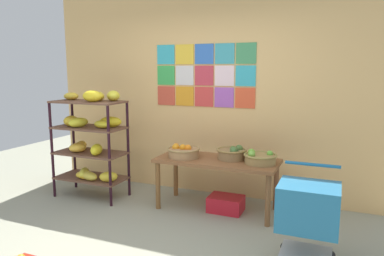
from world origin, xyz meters
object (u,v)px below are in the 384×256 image
object	(u,v)px
fruit_basket_back_right	(232,153)
display_table	(217,165)
produce_crate_under_table	(226,204)
shopping_cart	(308,210)
banana_shelf_unit	(91,137)
fruit_basket_back_left	(183,152)
fruit_basket_centre	(260,158)

from	to	relation	value
fruit_basket_back_right	display_table	bearing A→B (deg)	-156.25
fruit_basket_back_right	produce_crate_under_table	world-z (taller)	fruit_basket_back_right
produce_crate_under_table	shopping_cart	distance (m)	1.41
fruit_basket_back_right	shopping_cart	size ratio (longest dim) A/B	0.42
banana_shelf_unit	fruit_basket_back_left	bearing A→B (deg)	6.62
fruit_basket_back_right	produce_crate_under_table	distance (m)	0.63
fruit_basket_centre	fruit_basket_back_left	bearing A→B (deg)	-176.16
shopping_cart	produce_crate_under_table	bearing A→B (deg)	128.74
produce_crate_under_table	banana_shelf_unit	bearing A→B (deg)	-173.90
display_table	fruit_basket_centre	xyz separation A→B (m)	(0.52, -0.01, 0.15)
banana_shelf_unit	fruit_basket_back_right	world-z (taller)	banana_shelf_unit
fruit_basket_back_right	fruit_basket_back_left	distance (m)	0.60
fruit_basket_back_right	fruit_basket_centre	xyz separation A→B (m)	(0.36, -0.08, -0.01)
display_table	banana_shelf_unit	bearing A→B (deg)	-172.66
fruit_basket_back_right	shopping_cart	xyz separation A→B (m)	(0.98, -0.98, -0.21)
fruit_basket_back_left	shopping_cart	world-z (taller)	shopping_cart
fruit_basket_back_left	banana_shelf_unit	bearing A→B (deg)	-173.38
banana_shelf_unit	display_table	bearing A→B (deg)	7.34
banana_shelf_unit	display_table	distance (m)	1.72
fruit_basket_centre	produce_crate_under_table	distance (m)	0.73
display_table	shopping_cart	size ratio (longest dim) A/B	1.71
fruit_basket_centre	produce_crate_under_table	size ratio (longest dim) A/B	0.94
fruit_basket_back_right	shopping_cart	bearing A→B (deg)	-45.22
display_table	shopping_cart	world-z (taller)	shopping_cart
shopping_cart	banana_shelf_unit	bearing A→B (deg)	156.09
display_table	fruit_basket_back_right	distance (m)	0.24
banana_shelf_unit	fruit_basket_back_left	distance (m)	1.28
fruit_basket_back_left	produce_crate_under_table	bearing A→B (deg)	4.90
fruit_basket_back_right	fruit_basket_back_left	size ratio (longest dim) A/B	0.92
display_table	shopping_cart	distance (m)	1.46
produce_crate_under_table	fruit_basket_back_left	bearing A→B (deg)	-175.10
display_table	fruit_basket_back_right	world-z (taller)	fruit_basket_back_right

